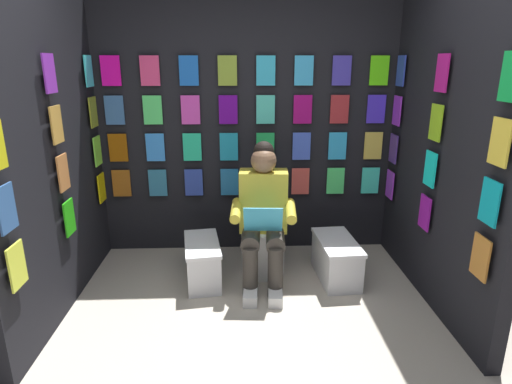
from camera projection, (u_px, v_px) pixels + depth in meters
name	position (u px, v px, depth m)	size (l,w,h in m)	color
ground_plane	(255.00, 383.00, 2.49)	(30.00, 30.00, 0.00)	#B2A899
display_wall_back	(247.00, 130.00, 4.02)	(2.86, 0.14, 2.37)	black
display_wall_left	(444.00, 150.00, 3.11)	(0.14, 1.93, 2.37)	black
display_wall_right	(48.00, 153.00, 3.00)	(0.14, 1.93, 2.37)	black
toilet	(263.00, 235.00, 3.78)	(0.42, 0.56, 0.77)	white
person_reading	(263.00, 215.00, 3.49)	(0.54, 0.70, 1.19)	gold
comic_longbox_near	(336.00, 259.00, 3.65)	(0.35, 0.64, 0.35)	silver
comic_longbox_far	(203.00, 261.00, 3.61)	(0.36, 0.63, 0.36)	silver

